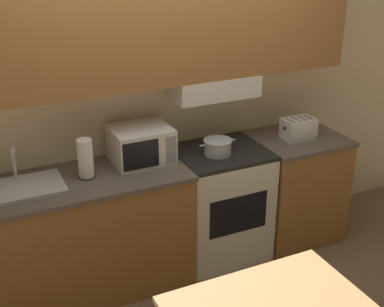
{
  "coord_description": "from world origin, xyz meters",
  "views": [
    {
      "loc": [
        -1.38,
        -3.59,
        2.52
      ],
      "look_at": [
        0.05,
        -0.57,
        1.05
      ],
      "focal_mm": 50.0,
      "sensor_mm": 36.0,
      "label": 1
    }
  ],
  "objects_px": {
    "toaster": "(298,129)",
    "paper_towel_roll": "(85,159)",
    "microwave": "(141,144)",
    "stove_range": "(219,203)",
    "sink_basin": "(20,188)",
    "cooking_pot": "(218,146)"
  },
  "relations": [
    {
      "from": "toaster",
      "to": "paper_towel_roll",
      "type": "relative_size",
      "value": 0.97
    },
    {
      "from": "microwave",
      "to": "paper_towel_roll",
      "type": "xyz_separation_m",
      "value": [
        -0.43,
        -0.1,
        0.01
      ]
    },
    {
      "from": "microwave",
      "to": "paper_towel_roll",
      "type": "distance_m",
      "value": 0.44
    },
    {
      "from": "toaster",
      "to": "paper_towel_roll",
      "type": "bearing_deg",
      "value": 178.85
    },
    {
      "from": "stove_range",
      "to": "sink_basin",
      "type": "relative_size",
      "value": 1.6
    },
    {
      "from": "microwave",
      "to": "sink_basin",
      "type": "xyz_separation_m",
      "value": [
        -0.88,
        -0.1,
        -0.11
      ]
    },
    {
      "from": "toaster",
      "to": "paper_towel_roll",
      "type": "xyz_separation_m",
      "value": [
        -1.72,
        0.03,
        0.05
      ]
    },
    {
      "from": "sink_basin",
      "to": "microwave",
      "type": "bearing_deg",
      "value": 6.5
    },
    {
      "from": "stove_range",
      "to": "cooking_pot",
      "type": "relative_size",
      "value": 3.05
    },
    {
      "from": "cooking_pot",
      "to": "toaster",
      "type": "height_order",
      "value": "toaster"
    },
    {
      "from": "stove_range",
      "to": "toaster",
      "type": "bearing_deg",
      "value": -3.58
    },
    {
      "from": "sink_basin",
      "to": "stove_range",
      "type": "bearing_deg",
      "value": 0.47
    },
    {
      "from": "microwave",
      "to": "cooking_pot",
      "type": "bearing_deg",
      "value": -13.27
    },
    {
      "from": "stove_range",
      "to": "microwave",
      "type": "height_order",
      "value": "microwave"
    },
    {
      "from": "microwave",
      "to": "sink_basin",
      "type": "distance_m",
      "value": 0.89
    },
    {
      "from": "microwave",
      "to": "toaster",
      "type": "xyz_separation_m",
      "value": [
        1.29,
        -0.13,
        -0.04
      ]
    },
    {
      "from": "cooking_pot",
      "to": "microwave",
      "type": "height_order",
      "value": "microwave"
    },
    {
      "from": "paper_towel_roll",
      "to": "toaster",
      "type": "bearing_deg",
      "value": -1.15
    },
    {
      "from": "stove_range",
      "to": "cooking_pot",
      "type": "bearing_deg",
      "value": -138.86
    },
    {
      "from": "microwave",
      "to": "toaster",
      "type": "height_order",
      "value": "microwave"
    },
    {
      "from": "cooking_pot",
      "to": "toaster",
      "type": "xyz_separation_m",
      "value": [
        0.73,
        0.0,
        0.02
      ]
    },
    {
      "from": "stove_range",
      "to": "sink_basin",
      "type": "distance_m",
      "value": 1.56
    }
  ]
}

